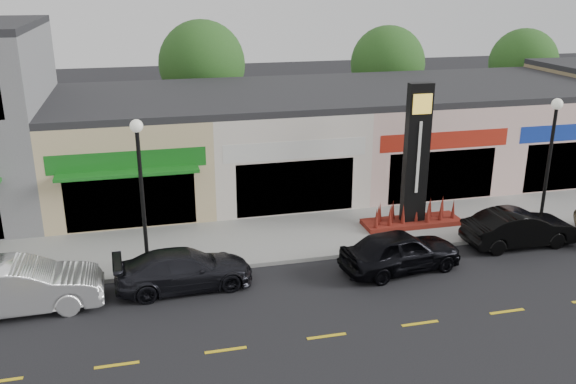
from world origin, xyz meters
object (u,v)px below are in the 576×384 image
object	(u,v)px
car_dark_sedan	(184,269)
car_black_conv	(519,228)
pylon_sign	(415,177)
car_black_sedan	(400,251)
lamp_west_near	(141,181)
car_white_van	(20,286)
lamp_east_near	(550,152)

from	to	relation	value
car_dark_sedan	car_black_conv	size ratio (longest dim) A/B	1.05
pylon_sign	car_black_sedan	xyz separation A→B (m)	(-2.13, -3.63, -1.52)
lamp_west_near	car_white_van	distance (m)	5.06
lamp_west_near	pylon_sign	world-z (taller)	pylon_sign
pylon_sign	car_white_van	world-z (taller)	pylon_sign
lamp_east_near	pylon_sign	size ratio (longest dim) A/B	0.91
lamp_west_near	car_dark_sedan	xyz separation A→B (m)	(1.19, -1.41, -2.80)
lamp_east_near	car_dark_sedan	size ratio (longest dim) A/B	1.18
lamp_west_near	car_black_sedan	bearing A→B (deg)	-12.30
lamp_west_near	car_dark_sedan	distance (m)	3.36
lamp_east_near	car_black_conv	distance (m)	3.38
car_white_van	car_black_conv	xyz separation A→B (m)	(18.27, 0.72, -0.11)
car_dark_sedan	lamp_east_near	bearing A→B (deg)	-87.25
lamp_east_near	pylon_sign	bearing A→B (deg)	161.25
car_black_sedan	car_black_conv	distance (m)	5.52
lamp_east_near	car_black_sedan	bearing A→B (deg)	-164.83
car_black_sedan	car_black_conv	bearing A→B (deg)	-88.57
lamp_west_near	car_black_sedan	world-z (taller)	lamp_west_near
lamp_east_near	car_black_sedan	xyz separation A→B (m)	(-7.13, -1.93, -2.72)
car_white_van	lamp_east_near	bearing A→B (deg)	-86.71
car_white_van	car_black_conv	distance (m)	18.29
lamp_west_near	pylon_sign	size ratio (longest dim) A/B	0.91
lamp_west_near	pylon_sign	distance (m)	11.19
car_black_sedan	car_white_van	bearing A→B (deg)	80.79
lamp_west_near	pylon_sign	xyz separation A→B (m)	(11.00, 1.70, -1.20)
pylon_sign	car_dark_sedan	bearing A→B (deg)	-162.42
car_white_van	car_black_sedan	world-z (taller)	car_white_van
lamp_east_near	car_white_van	size ratio (longest dim) A/B	1.08
car_white_van	car_dark_sedan	size ratio (longest dim) A/B	1.09
pylon_sign	car_black_sedan	distance (m)	4.48
lamp_east_near	car_white_van	distance (m)	20.21
car_black_conv	car_black_sedan	bearing A→B (deg)	99.33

